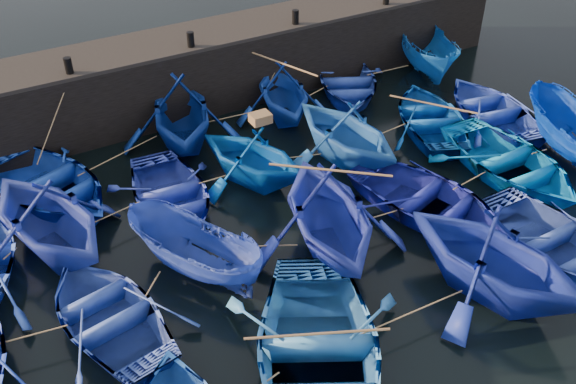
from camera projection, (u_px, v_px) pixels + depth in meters
ground at (352, 280)px, 16.01m from camera, size 120.00×120.00×0.00m
quay_wall at (185, 74)px, 22.62m from camera, size 26.00×2.50×2.50m
quay_top at (181, 39)px, 21.85m from camera, size 26.00×2.50×0.12m
bollard_1 at (68, 65)px, 19.42m from camera, size 0.24×0.24×0.50m
bollard_2 at (191, 39)px, 21.04m from camera, size 0.24×0.24×0.50m
bollard_3 at (295, 17)px, 22.66m from camera, size 0.24×0.24×0.50m
boat_1 at (47, 185)px, 18.39m from camera, size 5.27×6.13×1.07m
boat_2 at (181, 111)px, 20.54m from camera, size 5.19×5.58×2.39m
boat_3 at (283, 92)px, 22.02m from camera, size 4.29×4.66×2.05m
boat_4 at (347, 82)px, 23.83m from camera, size 4.93×5.50×0.94m
boat_5 at (427, 52)px, 24.99m from camera, size 3.43×4.98×1.80m
boat_7 at (47, 216)px, 16.12m from camera, size 5.18×5.62×2.46m
boat_8 at (170, 195)px, 18.13m from camera, size 3.49×4.62×0.91m
boat_9 at (252, 154)px, 18.85m from camera, size 4.53×4.80×2.00m
boat_10 at (346, 130)px, 19.72m from camera, size 4.28×4.79×2.27m
boat_11 at (431, 117)px, 21.72m from camera, size 4.75×5.41×0.93m
boat_12 at (493, 109)px, 22.15m from camera, size 4.04×5.10×0.96m
boat_14 at (108, 313)px, 14.49m from camera, size 3.80×4.80×0.90m
boat_15 at (194, 253)px, 15.69m from camera, size 3.18×4.18×1.53m
boat_16 at (328, 212)px, 16.20m from camera, size 5.23×5.69×2.51m
boat_17 at (428, 200)px, 17.85m from camera, size 4.72×5.65×1.01m
boat_18 at (511, 162)px, 19.37m from camera, size 3.73×5.12×1.04m
boat_19 at (569, 134)px, 20.09m from camera, size 2.92×4.69×1.70m
boat_22 at (317, 354)px, 13.39m from camera, size 6.23×6.87×1.17m
boat_23 at (496, 256)px, 14.89m from camera, size 5.16×5.61×2.47m
boat_24 at (558, 243)px, 16.44m from camera, size 3.33×4.63×0.95m
wooden_crate at (260, 118)px, 18.30m from camera, size 0.57×0.45×0.28m
mooring_ropes at (264, 156)px, 19.01m from camera, size 18.36×11.83×2.10m
loose_oars at (344, 148)px, 17.82m from camera, size 11.05×11.99×1.64m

